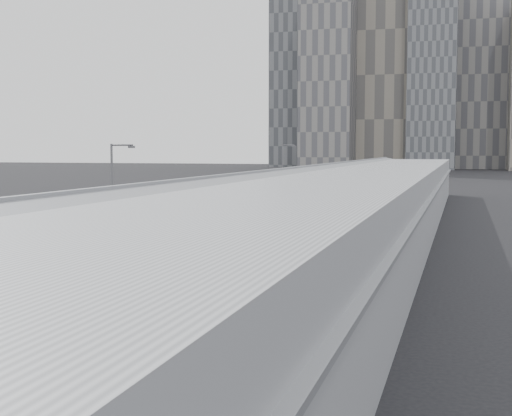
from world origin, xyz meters
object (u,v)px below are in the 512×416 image
at_px(bus_7, 330,194).
at_px(shipping_container, 304,192).
at_px(bus_8, 349,190).
at_px(street_lamp_far, 284,171).
at_px(bus_3, 218,239).
at_px(bus_5, 297,208).
at_px(bus_2, 123,270).
at_px(street_lamp_near, 114,194).
at_px(suv, 324,190).
at_px(bus_4, 264,221).
at_px(bus_6, 319,200).

bearing_deg(bus_7, shipping_container, 127.37).
relative_size(bus_8, street_lamp_far, 1.38).
xyz_separation_m(bus_8, shipping_container, (-6.78, -5.49, -0.21)).
xyz_separation_m(bus_3, bus_5, (-0.11, 28.81, 0.20)).
bearing_deg(bus_2, bus_8, 92.85).
relative_size(bus_3, street_lamp_near, 1.34).
relative_size(bus_3, street_lamp_far, 1.31).
bearing_deg(bus_5, bus_2, -87.11).
xyz_separation_m(shipping_container, suv, (0.01, 18.21, -0.54)).
bearing_deg(bus_8, suv, 123.14).
xyz_separation_m(bus_7, street_lamp_far, (-5.81, -6.72, 3.70)).
bearing_deg(street_lamp_far, bus_2, -84.50).
bearing_deg(suv, bus_5, -86.58).
bearing_deg(suv, bus_2, -90.15).
bearing_deg(suv, bus_7, -81.32).
bearing_deg(bus_5, bus_3, -86.28).
height_order(bus_4, bus_8, bus_8).
height_order(bus_5, shipping_container, bus_5).
bearing_deg(bus_8, street_lamp_far, -102.02).
height_order(bus_2, bus_8, bus_8).
height_order(shipping_container, suv, shipping_container).
distance_m(shipping_container, suv, 18.22).
distance_m(bus_3, bus_7, 55.75).
relative_size(bus_6, suv, 2.29).
height_order(bus_3, suv, bus_3).
bearing_deg(street_lamp_near, bus_3, 32.18).
relative_size(bus_2, shipping_container, 2.16).
distance_m(bus_3, suv, 83.16).
relative_size(bus_2, bus_5, 0.89).
height_order(bus_4, bus_6, bus_6).
height_order(bus_8, shipping_container, bus_8).
xyz_separation_m(bus_5, street_lamp_near, (-6.86, -33.20, 3.56)).
height_order(bus_3, street_lamp_far, street_lamp_far).
distance_m(bus_7, shipping_container, 10.78).
height_order(bus_2, street_lamp_far, street_lamp_far).
bearing_deg(bus_7, bus_5, -85.00).
height_order(bus_2, bus_3, bus_2).
distance_m(street_lamp_near, suv, 87.36).
height_order(bus_8, street_lamp_near, street_lamp_near).
bearing_deg(bus_7, bus_4, -85.70).
xyz_separation_m(bus_2, bus_3, (0.59, 15.68, -0.02)).
bearing_deg(street_lamp_near, shipping_container, 90.09).
distance_m(bus_7, street_lamp_near, 60.53).
distance_m(street_lamp_far, suv, 34.14).
xyz_separation_m(bus_2, bus_6, (0.48, 57.85, 0.16)).
bearing_deg(bus_6, bus_2, -89.19).
bearing_deg(bus_4, bus_7, 89.15).
height_order(bus_6, bus_8, bus_6).
bearing_deg(bus_8, shipping_container, -135.83).
bearing_deg(shipping_container, suv, 85.19).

